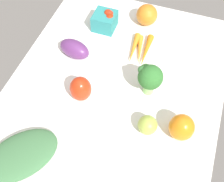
# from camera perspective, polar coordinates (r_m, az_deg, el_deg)

# --- Properties ---
(tablecloth) EXTENTS (1.04, 0.76, 0.02)m
(tablecloth) POSITION_cam_1_polar(r_m,az_deg,el_deg) (1.05, 0.00, -0.92)
(tablecloth) COLOR white
(tablecloth) RESTS_ON ground
(carrot_bunch) EXTENTS (0.16, 0.08, 0.03)m
(carrot_bunch) POSITION_cam_1_polar(r_m,az_deg,el_deg) (1.16, 5.48, 7.99)
(carrot_bunch) COLOR orange
(carrot_bunch) RESTS_ON tablecloth
(heirloom_tomato_orange) EXTENTS (0.09, 0.09, 0.09)m
(heirloom_tomato_orange) POSITION_cam_1_polar(r_m,az_deg,el_deg) (1.26, 6.82, 14.53)
(heirloom_tomato_orange) COLOR orange
(heirloom_tomato_orange) RESTS_ON tablecloth
(bell_pepper_orange) EXTENTS (0.12, 0.12, 0.09)m
(bell_pepper_orange) POSITION_cam_1_polar(r_m,az_deg,el_deg) (0.95, 13.42, -6.89)
(bell_pepper_orange) COLOR orange
(bell_pepper_orange) RESTS_ON tablecloth
(berry_basket) EXTENTS (0.09, 0.09, 0.08)m
(berry_basket) POSITION_cam_1_polar(r_m,az_deg,el_deg) (1.24, -1.29, 13.68)
(berry_basket) COLOR teal
(berry_basket) RESTS_ON tablecloth
(eggplant) EXTENTS (0.09, 0.14, 0.07)m
(eggplant) POSITION_cam_1_polar(r_m,az_deg,el_deg) (1.14, -7.32, 8.13)
(eggplant) COLOR #63306F
(eggplant) RESTS_ON tablecloth
(leafy_greens_clump) EXTENTS (0.28, 0.26, 0.04)m
(leafy_greens_clump) POSITION_cam_1_polar(r_m,az_deg,el_deg) (0.95, -17.32, -11.86)
(leafy_greens_clump) COLOR #3F7044
(leafy_greens_clump) RESTS_ON tablecloth
(bell_pepper_red) EXTENTS (0.08, 0.08, 0.10)m
(bell_pepper_red) POSITION_cam_1_polar(r_m,az_deg,el_deg) (1.00, -6.15, 0.45)
(bell_pepper_red) COLOR red
(bell_pepper_red) RESTS_ON tablecloth
(broccoli_head) EXTENTS (0.09, 0.09, 0.13)m
(broccoli_head) POSITION_cam_1_polar(r_m,az_deg,el_deg) (1.00, 7.30, 2.74)
(broccoli_head) COLOR #91CE76
(broccoli_head) RESTS_ON tablecloth
(heirloom_tomato_green) EXTENTS (0.06, 0.06, 0.06)m
(heirloom_tomato_green) POSITION_cam_1_polar(r_m,az_deg,el_deg) (0.95, 6.94, -6.58)
(heirloom_tomato_green) COLOR #9CB147
(heirloom_tomato_green) RESTS_ON tablecloth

